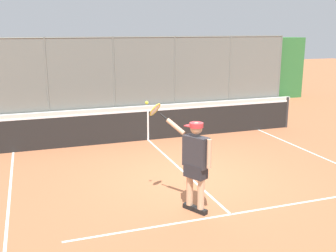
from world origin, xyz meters
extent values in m
plane|color=#A8603D|center=(0.00, 0.00, 0.00)|extent=(60.00, 60.00, 0.00)
cube|color=white|center=(0.00, 1.91, 0.00)|extent=(6.13, 0.05, 0.01)
cube|color=white|center=(3.93, 1.42, 0.00)|extent=(0.05, 9.91, 0.01)
cube|color=white|center=(0.00, -0.81, 0.00)|extent=(0.05, 5.45, 0.01)
cylinder|color=slate|center=(-8.03, -8.45, 1.53)|extent=(0.07, 0.07, 3.06)
cylinder|color=slate|center=(-5.35, -8.45, 1.53)|extent=(0.07, 0.07, 3.06)
cylinder|color=slate|center=(-2.68, -8.45, 1.53)|extent=(0.07, 0.07, 3.06)
cylinder|color=slate|center=(0.00, -8.45, 1.53)|extent=(0.07, 0.07, 3.06)
cylinder|color=slate|center=(2.68, -8.45, 1.53)|extent=(0.07, 0.07, 3.06)
cylinder|color=slate|center=(0.00, -8.45, 3.02)|extent=(16.06, 0.05, 0.05)
cube|color=slate|center=(0.00, -8.45, 1.53)|extent=(16.06, 0.02, 3.06)
cube|color=#2D6B33|center=(0.00, -9.10, 1.47)|extent=(19.06, 0.90, 2.94)
cube|color=silver|center=(0.00, -8.27, 0.07)|extent=(17.06, 0.18, 0.15)
cylinder|color=#2D2D2D|center=(-5.04, -3.54, 0.54)|extent=(0.09, 0.09, 1.07)
cube|color=black|center=(0.00, -3.54, 0.46)|extent=(9.99, 0.02, 0.91)
cube|color=white|center=(0.00, -3.54, 0.94)|extent=(9.99, 0.04, 0.05)
cube|color=white|center=(0.00, -3.54, 0.46)|extent=(0.05, 0.04, 0.91)
cube|color=black|center=(0.51, 1.68, 0.04)|extent=(0.22, 0.28, 0.09)
cylinder|color=tan|center=(0.51, 1.68, 0.49)|extent=(0.13, 0.13, 0.80)
cube|color=black|center=(0.64, 1.44, 0.04)|extent=(0.22, 0.28, 0.09)
cylinder|color=tan|center=(0.64, 1.44, 0.49)|extent=(0.13, 0.13, 0.80)
cube|color=#28282D|center=(0.57, 1.56, 0.81)|extent=(0.39, 0.47, 0.26)
cube|color=#2D2D33|center=(0.57, 1.56, 1.18)|extent=(0.41, 0.53, 0.58)
cylinder|color=tan|center=(0.43, 1.82, 1.20)|extent=(0.08, 0.08, 0.53)
cylinder|color=tan|center=(0.83, 1.17, 1.58)|extent=(0.33, 0.34, 0.30)
sphere|color=tan|center=(0.57, 1.56, 1.62)|extent=(0.22, 0.22, 0.22)
cylinder|color=red|center=(0.57, 1.56, 1.68)|extent=(0.34, 0.34, 0.08)
cube|color=red|center=(0.63, 1.45, 1.65)|extent=(0.26, 0.26, 0.02)
cylinder|color=black|center=(1.00, 0.99, 1.75)|extent=(0.14, 0.14, 0.13)
torus|color=gold|center=(1.13, 0.86, 1.87)|extent=(0.34, 0.34, 0.26)
cylinder|color=silver|center=(1.13, 0.86, 1.87)|extent=(0.28, 0.27, 0.21)
sphere|color=#CCDB33|center=(1.26, 0.73, 1.99)|extent=(0.07, 0.07, 0.07)
camera|label=1|loc=(3.37, 8.05, 3.38)|focal=43.07mm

